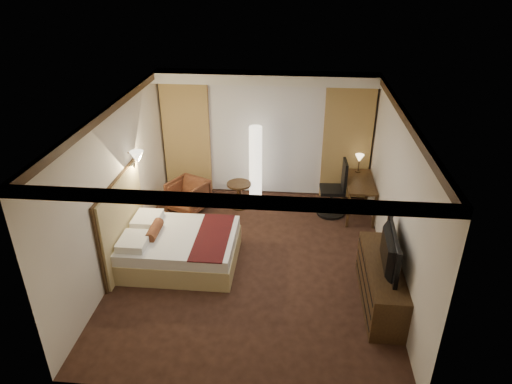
# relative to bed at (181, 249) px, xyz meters

# --- Properties ---
(floor) EXTENTS (4.50, 5.50, 0.01)m
(floor) POSITION_rel_bed_xyz_m (1.24, 0.13, -0.28)
(floor) COLOR black
(floor) RESTS_ON ground
(ceiling) EXTENTS (4.50, 5.50, 0.01)m
(ceiling) POSITION_rel_bed_xyz_m (1.24, 0.13, 2.42)
(ceiling) COLOR white
(ceiling) RESTS_ON back_wall
(back_wall) EXTENTS (4.50, 0.02, 2.70)m
(back_wall) POSITION_rel_bed_xyz_m (1.24, 2.88, 1.07)
(back_wall) COLOR beige
(back_wall) RESTS_ON floor
(left_wall) EXTENTS (0.02, 5.50, 2.70)m
(left_wall) POSITION_rel_bed_xyz_m (-1.01, 0.13, 1.07)
(left_wall) COLOR beige
(left_wall) RESTS_ON floor
(right_wall) EXTENTS (0.02, 5.50, 2.70)m
(right_wall) POSITION_rel_bed_xyz_m (3.49, 0.13, 1.07)
(right_wall) COLOR beige
(right_wall) RESTS_ON floor
(crown_molding) EXTENTS (4.50, 5.50, 0.12)m
(crown_molding) POSITION_rel_bed_xyz_m (1.24, 0.13, 2.36)
(crown_molding) COLOR black
(crown_molding) RESTS_ON ceiling
(soffit) EXTENTS (4.50, 0.50, 0.20)m
(soffit) POSITION_rel_bed_xyz_m (1.24, 2.63, 2.32)
(soffit) COLOR white
(soffit) RESTS_ON ceiling
(curtain_sheer) EXTENTS (2.48, 0.04, 2.45)m
(curtain_sheer) POSITION_rel_bed_xyz_m (1.24, 2.80, 0.97)
(curtain_sheer) COLOR silver
(curtain_sheer) RESTS_ON back_wall
(curtain_left_drape) EXTENTS (1.00, 0.14, 2.45)m
(curtain_left_drape) POSITION_rel_bed_xyz_m (-0.46, 2.74, 0.97)
(curtain_left_drape) COLOR tan
(curtain_left_drape) RESTS_ON back_wall
(curtain_right_drape) EXTENTS (1.00, 0.14, 2.45)m
(curtain_right_drape) POSITION_rel_bed_xyz_m (2.94, 2.74, 0.97)
(curtain_right_drape) COLOR tan
(curtain_right_drape) RESTS_ON back_wall
(wall_sconce) EXTENTS (0.24, 0.24, 0.24)m
(wall_sconce) POSITION_rel_bed_xyz_m (-0.85, 0.74, 1.34)
(wall_sconce) COLOR white
(wall_sconce) RESTS_ON left_wall
(bed) EXTENTS (1.90, 1.48, 0.55)m
(bed) POSITION_rel_bed_xyz_m (0.00, 0.00, 0.00)
(bed) COLOR white
(bed) RESTS_ON floor
(headboard) EXTENTS (0.12, 1.78, 1.50)m
(headboard) POSITION_rel_bed_xyz_m (-0.96, 0.00, 0.47)
(headboard) COLOR tan
(headboard) RESTS_ON floor
(armchair) EXTENTS (0.91, 0.89, 0.72)m
(armchair) POSITION_rel_bed_xyz_m (-0.29, 1.85, 0.08)
(armchair) COLOR #4F2117
(armchair) RESTS_ON floor
(side_table) EXTENTS (0.51, 0.51, 0.56)m
(side_table) POSITION_rel_bed_xyz_m (0.75, 2.05, 0.00)
(side_table) COLOR black
(side_table) RESTS_ON floor
(floor_lamp) EXTENTS (0.36, 0.36, 1.70)m
(floor_lamp) POSITION_rel_bed_xyz_m (1.06, 2.36, 0.57)
(floor_lamp) COLOR white
(floor_lamp) RESTS_ON floor
(desk) EXTENTS (0.55, 1.18, 0.75)m
(desk) POSITION_rel_bed_xyz_m (3.19, 1.99, 0.10)
(desk) COLOR black
(desk) RESTS_ON floor
(desk_lamp) EXTENTS (0.18, 0.18, 0.34)m
(desk_lamp) POSITION_rel_bed_xyz_m (3.19, 2.43, 0.64)
(desk_lamp) COLOR #FFD899
(desk_lamp) RESTS_ON desk
(office_chair) EXTENTS (0.59, 0.59, 1.18)m
(office_chair) POSITION_rel_bed_xyz_m (2.65, 1.94, 0.31)
(office_chair) COLOR black
(office_chair) RESTS_ON floor
(dresser) EXTENTS (0.50, 1.78, 0.69)m
(dresser) POSITION_rel_bed_xyz_m (3.24, -0.72, 0.07)
(dresser) COLOR black
(dresser) RESTS_ON floor
(television) EXTENTS (0.72, 1.18, 0.15)m
(television) POSITION_rel_bed_xyz_m (3.21, -0.72, 0.74)
(television) COLOR black
(television) RESTS_ON dresser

